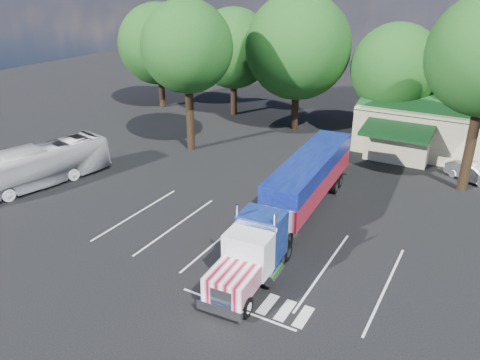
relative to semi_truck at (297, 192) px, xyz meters
The scene contains 11 objects.
ground 4.34m from the semi_truck, 145.65° to the left, with size 120.00×120.00×0.00m, color black.
tree_row_a 31.65m from the semi_truck, 143.43° to the left, with size 9.00×9.00×11.68m.
tree_row_b 26.09m from the semi_truck, 128.95° to the left, with size 8.40×8.40×11.35m.
tree_row_c 20.87m from the semi_truck, 113.86° to the left, with size 10.00×10.00×13.05m.
tree_row_d 20.13m from the semi_truck, 87.38° to the left, with size 8.00×8.00×10.60m.
tree_near_left 17.18m from the semi_truck, 149.16° to the left, with size 7.60×7.60×12.65m.
semi_truck is the anchor object (origin of this frame).
woman 2.25m from the semi_truck, 145.50° to the right, with size 0.62×0.41×1.70m, color black.
bicycle 3.77m from the semi_truck, 112.67° to the left, with size 0.66×1.90×1.00m, color black.
tour_bus 19.12m from the semi_truck, 168.41° to the right, with size 2.49×10.63×2.96m, color silver.
silver_sedan 15.51m from the semi_truck, 54.82° to the left, with size 1.43×4.10×1.35m, color #B5B9BE.
Camera 1 is at (12.76, -26.10, 14.12)m, focal length 35.00 mm.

